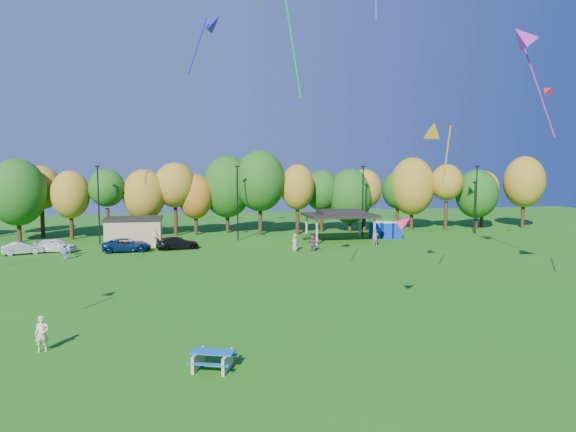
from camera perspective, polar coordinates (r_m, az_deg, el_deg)
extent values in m
plane|color=#19600F|center=(24.15, 0.15, -16.17)|extent=(160.00, 160.00, 0.00)
cylinder|color=black|center=(69.24, -27.70, -1.09)|extent=(0.50, 0.50, 3.56)
ellipsoid|color=#144C0F|center=(68.94, -27.86, 2.35)|extent=(6.62, 6.62, 8.00)
cylinder|color=black|center=(72.71, -25.60, -0.62)|extent=(0.50, 0.50, 3.79)
ellipsoid|color=olive|center=(72.42, -25.75, 2.86)|extent=(4.94, 4.94, 5.58)
cylinder|color=black|center=(68.69, -22.91, -1.03)|extent=(0.50, 0.50, 3.34)
ellipsoid|color=olive|center=(68.39, -23.03, 2.21)|extent=(4.61, 4.61, 5.88)
cylinder|color=black|center=(67.80, -19.38, -0.79)|extent=(0.50, 0.50, 3.82)
ellipsoid|color=#144C0F|center=(67.48, -19.50, 2.97)|extent=(4.43, 4.43, 4.73)
cylinder|color=black|center=(68.02, -15.61, -0.90)|extent=(0.50, 0.50, 3.25)
ellipsoid|color=olive|center=(67.72, -15.69, 2.29)|extent=(5.33, 5.33, 6.53)
cylinder|color=black|center=(68.40, -12.37, -0.49)|extent=(0.50, 0.50, 3.96)
ellipsoid|color=olive|center=(68.08, -12.45, 3.38)|extent=(5.31, 5.31, 5.82)
cylinder|color=black|center=(68.73, -10.19, -0.81)|extent=(0.50, 0.50, 3.05)
ellipsoid|color=#995914|center=(68.44, -10.24, 2.15)|extent=(4.54, 4.54, 5.87)
cylinder|color=black|center=(70.11, -6.73, -0.34)|extent=(0.50, 0.50, 3.77)
ellipsoid|color=#144C0F|center=(69.81, -6.77, 3.26)|extent=(6.69, 6.69, 8.35)
cylinder|color=black|center=(67.61, -3.10, -0.31)|extent=(0.50, 0.50, 4.28)
ellipsoid|color=#144C0F|center=(67.29, -3.12, 3.93)|extent=(6.64, 6.64, 8.01)
cylinder|color=black|center=(68.23, 1.06, -0.47)|extent=(0.50, 0.50, 3.76)
ellipsoid|color=olive|center=(67.92, 1.07, 3.22)|extent=(4.49, 4.49, 6.02)
cylinder|color=black|center=(71.16, 3.74, -0.37)|extent=(0.50, 0.50, 3.43)
ellipsoid|color=#144C0F|center=(70.87, 3.76, 2.86)|extent=(4.77, 4.77, 5.63)
cylinder|color=black|center=(71.49, 6.88, -0.56)|extent=(0.50, 0.50, 2.95)
ellipsoid|color=#144C0F|center=(71.21, 6.91, 2.20)|extent=(6.14, 6.14, 7.54)
cylinder|color=black|center=(72.65, 8.46, -0.26)|extent=(0.50, 0.50, 3.52)
ellipsoid|color=olive|center=(72.36, 8.51, 2.98)|extent=(4.78, 4.78, 5.53)
cylinder|color=black|center=(76.30, 12.03, -0.10)|extent=(0.50, 0.50, 3.39)
ellipsoid|color=#144C0F|center=(76.03, 12.09, 2.86)|extent=(4.54, 4.54, 5.46)
cylinder|color=black|center=(75.81, 13.56, -0.04)|extent=(0.50, 0.50, 3.72)
ellipsoid|color=olive|center=(75.53, 13.64, 3.23)|extent=(6.32, 6.32, 8.24)
cylinder|color=black|center=(76.00, 17.12, 0.01)|extent=(0.50, 0.50, 4.06)
ellipsoid|color=olive|center=(75.72, 17.22, 3.58)|extent=(4.50, 4.50, 5.13)
cylinder|color=black|center=(79.07, 20.15, -0.24)|extent=(0.50, 0.50, 3.05)
ellipsoid|color=#144C0F|center=(78.82, 20.24, 2.33)|extent=(5.97, 5.97, 7.05)
cylinder|color=black|center=(81.37, 20.73, 0.06)|extent=(0.50, 0.50, 3.55)
ellipsoid|color=olive|center=(81.11, 20.83, 2.98)|extent=(4.60, 4.60, 4.99)
cylinder|color=black|center=(82.95, 24.64, 0.20)|extent=(0.50, 0.50, 4.07)
ellipsoid|color=olive|center=(82.70, 24.77, 3.47)|extent=(5.83, 5.83, 7.42)
cylinder|color=black|center=(62.83, -20.29, 1.09)|extent=(0.16, 0.16, 9.00)
cube|color=black|center=(62.68, -20.43, 5.19)|extent=(0.50, 0.25, 0.18)
cylinder|color=black|center=(62.48, -5.62, 1.38)|extent=(0.16, 0.16, 9.00)
cube|color=black|center=(62.33, -5.66, 5.51)|extent=(0.50, 0.25, 0.18)
cylinder|color=black|center=(66.12, 8.30, 1.57)|extent=(0.16, 0.16, 9.00)
cube|color=black|center=(65.97, 8.36, 5.47)|extent=(0.50, 0.25, 0.18)
cylinder|color=black|center=(73.16, 20.17, 1.66)|extent=(0.16, 0.16, 9.00)
cube|color=black|center=(73.02, 20.28, 5.18)|extent=(0.50, 0.25, 0.18)
cube|color=tan|center=(60.66, -16.74, -1.80)|extent=(6.00, 4.00, 3.00)
cube|color=black|center=(60.49, -16.78, -0.27)|extent=(6.30, 4.30, 0.25)
cylinder|color=tan|center=(58.93, 3.23, -1.78)|extent=(0.24, 0.24, 3.00)
cylinder|color=tan|center=(61.10, 9.59, -1.59)|extent=(0.24, 0.24, 3.00)
cylinder|color=tan|center=(63.74, 2.07, -1.23)|extent=(0.24, 0.24, 3.00)
cylinder|color=tan|center=(65.75, 8.01, -1.08)|extent=(0.24, 0.24, 3.00)
cube|color=black|center=(62.11, 5.77, 0.10)|extent=(8.20, 6.20, 0.35)
cube|color=black|center=(62.07, 5.77, 0.47)|extent=(5.00, 3.50, 0.45)
cube|color=#0C33A8|center=(65.10, 9.63, -1.61)|extent=(1.10, 1.10, 2.00)
cube|color=silver|center=(64.97, 9.64, -0.65)|extent=(1.15, 1.15, 0.18)
cube|color=#0C33A8|center=(65.07, 10.87, -1.63)|extent=(1.10, 1.10, 2.00)
cube|color=silver|center=(64.94, 10.89, -0.68)|extent=(1.15, 1.15, 0.18)
cube|color=#0C33A8|center=(65.42, 11.98, -1.61)|extent=(1.10, 1.10, 2.00)
cube|color=silver|center=(65.30, 12.00, -0.67)|extent=(1.15, 1.15, 0.18)
cube|color=tan|center=(23.97, -9.94, -15.46)|extent=(0.67, 1.45, 0.75)
cube|color=tan|center=(23.58, -6.71, -15.78)|extent=(0.67, 1.45, 0.75)
cube|color=#1357A9|center=(23.63, -8.35, -14.70)|extent=(2.03, 1.41, 0.06)
cube|color=#1357A9|center=(23.17, -8.85, -15.98)|extent=(1.84, 0.93, 0.05)
cube|color=#1357A9|center=(24.31, -7.86, -14.92)|extent=(1.84, 0.93, 0.05)
imported|color=beige|center=(28.02, -25.66, -11.74)|extent=(0.70, 0.51, 1.75)
imported|color=white|center=(59.17, -24.47, -2.98)|extent=(4.63, 2.93, 1.47)
imported|color=#A1A2A6|center=(59.24, -27.39, -3.19)|extent=(4.12, 2.56, 1.28)
imported|color=#0D254E|center=(56.91, -17.48, -3.10)|extent=(5.17, 2.65, 1.40)
imported|color=black|center=(57.18, -12.20, -2.96)|extent=(4.85, 2.55, 1.34)
imported|color=#B7566C|center=(59.21, 9.67, -2.38)|extent=(0.78, 0.63, 1.85)
imported|color=tan|center=(54.61, 0.77, -2.95)|extent=(0.71, 0.98, 1.86)
imported|color=#4D58AA|center=(54.27, -23.53, -3.61)|extent=(1.17, 0.96, 1.57)
imported|color=#8F3B75|center=(54.57, 2.82, -3.02)|extent=(1.50, 1.54, 1.76)
cone|color=red|center=(56.51, 26.77, 12.37)|extent=(1.06, 1.32, 1.26)
cone|color=gold|center=(38.98, 15.77, 9.25)|extent=(1.72, 2.08, 1.84)
cylinder|color=gold|center=(37.74, 17.15, 5.93)|extent=(0.48, 1.78, 4.73)
cylinder|color=green|center=(30.48, 0.36, 19.39)|extent=(1.68, 1.97, 6.61)
cone|color=#FF0E65|center=(30.80, 12.92, -0.68)|extent=(1.43, 1.40, 1.15)
cone|color=navy|center=(38.95, -8.34, 20.56)|extent=(2.17, 1.90, 1.83)
cylinder|color=navy|center=(38.06, -10.04, 18.10)|extent=(1.41, 0.59, 3.79)
cone|color=purple|center=(43.98, 24.56, 17.64)|extent=(2.94, 2.58, 2.42)
cylinder|color=purple|center=(45.34, 26.06, 12.57)|extent=(2.68, 1.11, 7.55)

